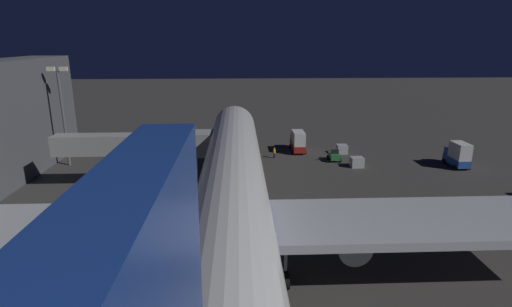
{
  "coord_description": "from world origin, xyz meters",
  "views": [
    {
      "loc": [
        -0.67,
        41.63,
        18.64
      ],
      "look_at": [
        -3.0,
        -11.36,
        3.5
      ],
      "focal_mm": 28.04,
      "sensor_mm": 36.0,
      "label": 1
    }
  ],
  "objects_px": {
    "apron_floodlight_mast": "(62,108)",
    "baggage_container_far_row": "(357,162)",
    "pushback_tug": "(334,156)",
    "catering_truck": "(298,141)",
    "traffic_cone_nose_port": "(248,156)",
    "ground_crew_by_belt_loader": "(257,147)",
    "traffic_cone_nose_starboard": "(222,156)",
    "baggage_container_mid_row": "(342,149)",
    "ground_crew_near_nose_gear": "(274,152)",
    "jet_bridge": "(147,144)",
    "airliner_at_gate": "(231,211)",
    "cargo_truck_aft": "(458,154)"
  },
  "relations": [
    {
      "from": "apron_floodlight_mast",
      "to": "baggage_container_far_row",
      "type": "relative_size",
      "value": 8.01
    },
    {
      "from": "pushback_tug",
      "to": "baggage_container_far_row",
      "type": "xyz_separation_m",
      "value": [
        -2.73,
        3.27,
        -0.03
      ]
    },
    {
      "from": "catering_truck",
      "to": "traffic_cone_nose_port",
      "type": "height_order",
      "value": "catering_truck"
    },
    {
      "from": "ground_crew_by_belt_loader",
      "to": "traffic_cone_nose_starboard",
      "type": "relative_size",
      "value": 3.25
    },
    {
      "from": "pushback_tug",
      "to": "traffic_cone_nose_starboard",
      "type": "distance_m",
      "value": 18.19
    },
    {
      "from": "baggage_container_mid_row",
      "to": "catering_truck",
      "type": "bearing_deg",
      "value": -12.5
    },
    {
      "from": "apron_floodlight_mast",
      "to": "pushback_tug",
      "type": "xyz_separation_m",
      "value": [
        -41.3,
        -0.42,
        -8.04
      ]
    },
    {
      "from": "baggage_container_far_row",
      "to": "ground_crew_by_belt_loader",
      "type": "relative_size",
      "value": 1.04
    },
    {
      "from": "pushback_tug",
      "to": "ground_crew_by_belt_loader",
      "type": "bearing_deg",
      "value": -22.73
    },
    {
      "from": "baggage_container_far_row",
      "to": "ground_crew_near_nose_gear",
      "type": "bearing_deg",
      "value": -23.44
    },
    {
      "from": "jet_bridge",
      "to": "ground_crew_near_nose_gear",
      "type": "relative_size",
      "value": 11.9
    },
    {
      "from": "airliner_at_gate",
      "to": "apron_floodlight_mast",
      "type": "relative_size",
      "value": 4.75
    },
    {
      "from": "cargo_truck_aft",
      "to": "baggage_container_mid_row",
      "type": "distance_m",
      "value": 17.62
    },
    {
      "from": "catering_truck",
      "to": "cargo_truck_aft",
      "type": "distance_m",
      "value": 24.92
    },
    {
      "from": "ground_crew_near_nose_gear",
      "to": "ground_crew_by_belt_loader",
      "type": "bearing_deg",
      "value": -48.55
    },
    {
      "from": "airliner_at_gate",
      "to": "traffic_cone_nose_starboard",
      "type": "distance_m",
      "value": 34.4
    },
    {
      "from": "airliner_at_gate",
      "to": "cargo_truck_aft",
      "type": "relative_size",
      "value": 14.73
    },
    {
      "from": "cargo_truck_aft",
      "to": "airliner_at_gate",
      "type": "bearing_deg",
      "value": 39.22
    },
    {
      "from": "baggage_container_mid_row",
      "to": "traffic_cone_nose_port",
      "type": "distance_m",
      "value": 16.02
    },
    {
      "from": "ground_crew_by_belt_loader",
      "to": "traffic_cone_nose_starboard",
      "type": "bearing_deg",
      "value": 23.46
    },
    {
      "from": "airliner_at_gate",
      "to": "catering_truck",
      "type": "bearing_deg",
      "value": -106.19
    },
    {
      "from": "pushback_tug",
      "to": "baggage_container_mid_row",
      "type": "distance_m",
      "value": 4.81
    },
    {
      "from": "airliner_at_gate",
      "to": "baggage_container_far_row",
      "type": "height_order",
      "value": "airliner_at_gate"
    },
    {
      "from": "traffic_cone_nose_starboard",
      "to": "pushback_tug",
      "type": "bearing_deg",
      "value": 171.98
    },
    {
      "from": "baggage_container_mid_row",
      "to": "ground_crew_by_belt_loader",
      "type": "height_order",
      "value": "ground_crew_by_belt_loader"
    },
    {
      "from": "apron_floodlight_mast",
      "to": "ground_crew_by_belt_loader",
      "type": "xyz_separation_m",
      "value": [
        -29.17,
        -5.5,
        -7.84
      ]
    },
    {
      "from": "catering_truck",
      "to": "ground_crew_near_nose_gear",
      "type": "relative_size",
      "value": 3.28
    },
    {
      "from": "jet_bridge",
      "to": "apron_floodlight_mast",
      "type": "relative_size",
      "value": 1.38
    },
    {
      "from": "cargo_truck_aft",
      "to": "baggage_container_mid_row",
      "type": "height_order",
      "value": "cargo_truck_aft"
    },
    {
      "from": "jet_bridge",
      "to": "baggage_container_far_row",
      "type": "xyz_separation_m",
      "value": [
        -29.64,
        -7.09,
        -4.99
      ]
    },
    {
      "from": "baggage_container_mid_row",
      "to": "ground_crew_by_belt_loader",
      "type": "bearing_deg",
      "value": -3.43
    },
    {
      "from": "apron_floodlight_mast",
      "to": "ground_crew_near_nose_gear",
      "type": "height_order",
      "value": "apron_floodlight_mast"
    },
    {
      "from": "apron_floodlight_mast",
      "to": "traffic_cone_nose_starboard",
      "type": "height_order",
      "value": "apron_floodlight_mast"
    },
    {
      "from": "apron_floodlight_mast",
      "to": "pushback_tug",
      "type": "height_order",
      "value": "apron_floodlight_mast"
    },
    {
      "from": "apron_floodlight_mast",
      "to": "traffic_cone_nose_port",
      "type": "height_order",
      "value": "apron_floodlight_mast"
    },
    {
      "from": "apron_floodlight_mast",
      "to": "catering_truck",
      "type": "distance_m",
      "value": 37.49
    },
    {
      "from": "baggage_container_far_row",
      "to": "apron_floodlight_mast",
      "type": "bearing_deg",
      "value": -3.71
    },
    {
      "from": "ground_crew_by_belt_loader",
      "to": "apron_floodlight_mast",
      "type": "bearing_deg",
      "value": 10.68
    },
    {
      "from": "traffic_cone_nose_port",
      "to": "traffic_cone_nose_starboard",
      "type": "bearing_deg",
      "value": 0.0
    },
    {
      "from": "apron_floodlight_mast",
      "to": "jet_bridge",
      "type": "bearing_deg",
      "value": 145.37
    },
    {
      "from": "airliner_at_gate",
      "to": "traffic_cone_nose_port",
      "type": "height_order",
      "value": "airliner_at_gate"
    },
    {
      "from": "apron_floodlight_mast",
      "to": "baggage_container_far_row",
      "type": "height_order",
      "value": "apron_floodlight_mast"
    },
    {
      "from": "ground_crew_near_nose_gear",
      "to": "traffic_cone_nose_starboard",
      "type": "distance_m",
      "value": 8.65
    },
    {
      "from": "baggage_container_far_row",
      "to": "catering_truck",
      "type": "bearing_deg",
      "value": -49.67
    },
    {
      "from": "cargo_truck_aft",
      "to": "ground_crew_near_nose_gear",
      "type": "relative_size",
      "value": 2.79
    },
    {
      "from": "pushback_tug",
      "to": "traffic_cone_nose_port",
      "type": "height_order",
      "value": "pushback_tug"
    },
    {
      "from": "cargo_truck_aft",
      "to": "baggage_container_far_row",
      "type": "distance_m",
      "value": 15.29
    },
    {
      "from": "cargo_truck_aft",
      "to": "baggage_container_far_row",
      "type": "relative_size",
      "value": 2.58
    },
    {
      "from": "jet_bridge",
      "to": "ground_crew_near_nose_gear",
      "type": "bearing_deg",
      "value": -144.78
    },
    {
      "from": "ground_crew_near_nose_gear",
      "to": "traffic_cone_nose_starboard",
      "type": "relative_size",
      "value": 3.13
    }
  ]
}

